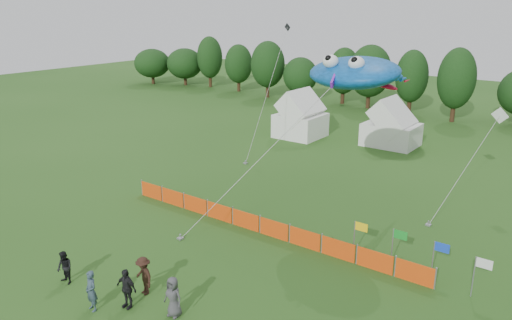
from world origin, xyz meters
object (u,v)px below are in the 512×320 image
Objects in this scene: spectator_b at (65,268)px; spectator_d at (126,288)px; tent_left at (300,118)px; barrier_fence at (259,225)px; tent_right at (392,127)px; spectator_a at (91,291)px; stingray_kite at (358,72)px; spectator_c at (144,276)px; spectator_e at (173,297)px.

spectator_d is (3.82, 0.47, 0.10)m from spectator_b.
barrier_fence is (9.63, -19.92, -1.38)m from tent_left.
tent_right is 32.54m from spectator_a.
spectator_a is at bearing -90.03° from tent_right.
tent_left is 8.70m from tent_right.
stingray_kite is (3.11, 5.09, 8.36)m from barrier_fence.
barrier_fence is at bearing 82.13° from spectator_d.
tent_right is at bearing 105.27° from spectator_c.
tent_right is 19.04m from stingray_kite.
spectator_b is at bearing -112.51° from barrier_fence.
spectator_d is (0.20, -1.14, 0.00)m from spectator_c.
spectator_d is (1.00, -31.50, -0.79)m from tent_right.
barrier_fence is 11.18× the size of spectator_e.
tent_left is at bearing 130.64° from stingray_kite.
stingray_kite reaches higher than spectator_b.
tent_right is at bearing 87.12° from spectator_b.
spectator_a is (8.38, -30.25, -0.97)m from tent_left.
spectator_a is 0.11× the size of stingray_kite.
spectator_a is at bearing -105.76° from stingray_kite.
barrier_fence is at bearing 100.76° from spectator_c.
tent_left reaches higher than spectator_e.
spectator_c is (-0.43, -8.17, 0.41)m from barrier_fence.
spectator_a is 17.89m from stingray_kite.
spectator_a is 1.01× the size of spectator_c.
spectator_e reaches higher than spectator_b.
barrier_fence is at bearing -121.41° from stingray_kite.
spectator_d reaches higher than spectator_b.
tent_left is 30.23m from spectator_b.
tent_left is 0.21× the size of barrier_fence.
spectator_b is (5.58, -29.69, -1.08)m from tent_left.
spectator_e is at bearing -95.33° from stingray_kite.
tent_left reaches higher than spectator_b.
spectator_c is at bearing 78.63° from spectator_a.
stingray_kite is at bearing 81.11° from spectator_e.
tent_right is at bearing 92.12° from spectator_e.
tent_left reaches higher than tent_right.
spectator_a is 1.02× the size of spectator_e.
spectator_c is at bearing 166.73° from spectator_e.
spectator_b is (-2.80, 0.56, -0.11)m from spectator_a.
spectator_c is (0.82, 2.17, -0.01)m from spectator_a.
tent_right is 0.24× the size of barrier_fence.
spectator_b reaches higher than barrier_fence.
barrier_fence is 9.32m from spectator_d.
spectator_b is at bearing -95.04° from tent_right.
spectator_e is (3.08, 1.78, -0.02)m from spectator_a.
spectator_b is at bearing -142.35° from spectator_c.
tent_left is 31.41m from spectator_a.
tent_right is 2.68× the size of spectator_e.
tent_left is 0.89× the size of tent_right.
spectator_d is (9.40, -29.22, -0.97)m from tent_left.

